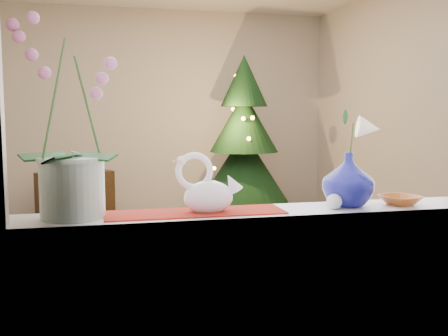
# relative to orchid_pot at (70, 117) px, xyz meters

# --- Properties ---
(ground) EXTENTS (5.00, 5.00, 0.00)m
(ground) POSITION_rel_orchid_pot_xyz_m (0.84, 2.35, -1.30)
(ground) COLOR #321E14
(ground) RESTS_ON ground
(wall_back) EXTENTS (4.50, 0.10, 2.70)m
(wall_back) POSITION_rel_orchid_pot_xyz_m (0.84, 4.85, 0.05)
(wall_back) COLOR beige
(wall_back) RESTS_ON ground
(wall_front) EXTENTS (4.50, 0.10, 2.70)m
(wall_front) POSITION_rel_orchid_pot_xyz_m (0.84, -0.15, 0.05)
(wall_front) COLOR beige
(wall_front) RESTS_ON ground
(wall_right) EXTENTS (0.10, 5.00, 2.70)m
(wall_right) POSITION_rel_orchid_pot_xyz_m (3.09, 2.35, 0.05)
(wall_right) COLOR beige
(wall_right) RESTS_ON ground
(window_apron) EXTENTS (2.20, 0.08, 0.88)m
(window_apron) POSITION_rel_orchid_pot_xyz_m (0.84, -0.11, -0.86)
(window_apron) COLOR white
(window_apron) RESTS_ON ground
(windowsill) EXTENTS (2.20, 0.26, 0.04)m
(windowsill) POSITION_rel_orchid_pot_xyz_m (0.84, -0.02, -0.40)
(windowsill) COLOR white
(windowsill) RESTS_ON window_apron
(window_frame) EXTENTS (2.22, 0.06, 1.60)m
(window_frame) POSITION_rel_orchid_pot_xyz_m (0.84, -0.12, 0.40)
(window_frame) COLOR white
(window_frame) RESTS_ON windowsill
(runner) EXTENTS (0.70, 0.20, 0.01)m
(runner) POSITION_rel_orchid_pot_xyz_m (0.46, -0.02, -0.37)
(runner) COLOR maroon
(runner) RESTS_ON windowsill
(orchid_pot) EXTENTS (0.31, 0.31, 0.75)m
(orchid_pot) POSITION_rel_orchid_pot_xyz_m (0.00, 0.00, 0.00)
(orchid_pot) COLOR white
(orchid_pot) RESTS_ON windowsill
(swan) EXTENTS (0.29, 0.18, 0.23)m
(swan) POSITION_rel_orchid_pot_xyz_m (0.51, -0.02, -0.26)
(swan) COLOR white
(swan) RESTS_ON windowsill
(blue_vase) EXTENTS (0.26, 0.26, 0.26)m
(blue_vase) POSITION_rel_orchid_pot_xyz_m (1.12, -0.00, -0.25)
(blue_vase) COLOR #0C0F62
(blue_vase) RESTS_ON windowsill
(lily) EXTENTS (0.14, 0.08, 0.20)m
(lily) POSITION_rel_orchid_pot_xyz_m (1.12, -0.00, -0.02)
(lily) COLOR white
(lily) RESTS_ON blue_vase
(paperweight) EXTENTS (0.08, 0.08, 0.06)m
(paperweight) POSITION_rel_orchid_pot_xyz_m (1.03, -0.06, -0.34)
(paperweight) COLOR silver
(paperweight) RESTS_ON windowsill
(amber_dish) EXTENTS (0.17, 0.17, 0.04)m
(amber_dish) POSITION_rel_orchid_pot_xyz_m (1.35, -0.03, -0.36)
(amber_dish) COLOR #A2521C
(amber_dish) RESTS_ON windowsill
(xmas_tree) EXTENTS (1.34, 1.34, 2.03)m
(xmas_tree) POSITION_rel_orchid_pot_xyz_m (1.75, 4.02, -0.28)
(xmas_tree) COLOR black
(xmas_tree) RESTS_ON ground
(side_table) EXTENTS (0.94, 0.73, 0.63)m
(side_table) POSITION_rel_orchid_pot_xyz_m (-0.28, 4.25, -0.98)
(side_table) COLOR black
(side_table) RESTS_ON ground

